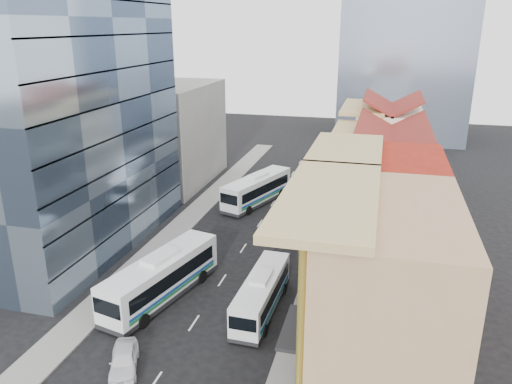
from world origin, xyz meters
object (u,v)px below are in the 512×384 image
(office_tower, at_px, (63,100))
(bus_right, at_px, (262,293))
(sedan_left, at_px, (124,360))
(shophouse_tan, at_px, (386,298))
(bus_left_near, at_px, (162,276))
(bus_left_far, at_px, (257,189))

(office_tower, relative_size, bus_right, 2.96)
(bus_right, bearing_deg, sedan_left, -125.84)
(shophouse_tan, bearing_deg, office_tower, 155.70)
(bus_left_near, relative_size, bus_left_far, 1.03)
(shophouse_tan, relative_size, office_tower, 0.47)
(office_tower, distance_m, sedan_left, 26.69)
(sedan_left, bearing_deg, shophouse_tan, -12.25)
(shophouse_tan, bearing_deg, bus_right, 147.23)
(bus_left_far, distance_m, sedan_left, 33.90)
(office_tower, height_order, bus_right, office_tower)
(shophouse_tan, relative_size, bus_left_far, 1.14)
(bus_right, bearing_deg, bus_left_near, -177.29)
(bus_right, distance_m, sedan_left, 11.76)
(sedan_left, bearing_deg, bus_right, 28.99)
(bus_right, xyz_separation_m, sedan_left, (-7.14, -9.31, -0.88))
(bus_left_far, distance_m, bus_right, 25.45)
(office_tower, xyz_separation_m, bus_right, (21.65, -7.98, -13.37))
(bus_left_far, bearing_deg, sedan_left, -71.88)
(office_tower, xyz_separation_m, bus_left_near, (13.11, -8.14, -12.97))
(bus_left_far, height_order, sedan_left, bus_left_far)
(shophouse_tan, height_order, office_tower, office_tower)
(office_tower, bearing_deg, bus_left_far, 47.87)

